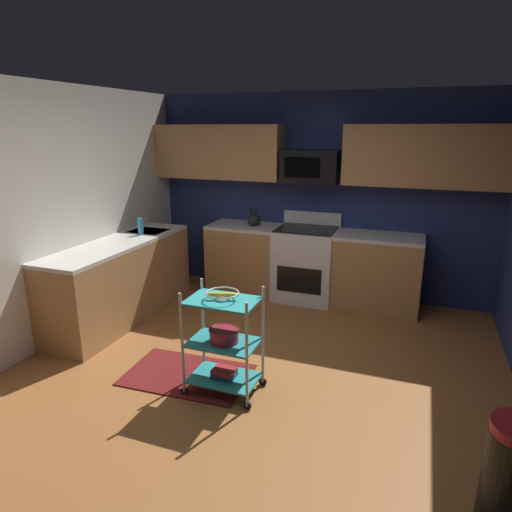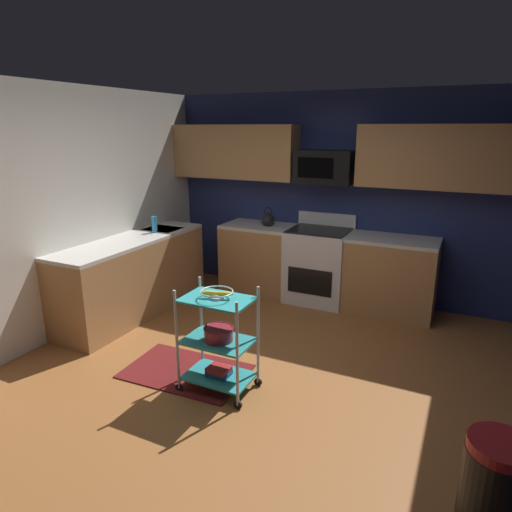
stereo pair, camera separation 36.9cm
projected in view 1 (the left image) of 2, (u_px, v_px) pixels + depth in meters
The scene contains 14 objects.
floor at pixel (251, 381), 3.99m from camera, with size 4.40×4.80×0.04m, color #995B2D.
wall_back at pixel (318, 196), 5.82m from camera, with size 4.52×0.06×2.60m, color navy.
wall_left at pixel (39, 219), 4.38m from camera, with size 0.06×4.80×2.60m, color silver.
counter_run at pixel (232, 271), 5.50m from camera, with size 3.56×2.70×0.92m.
oven_range at pixel (306, 263), 5.77m from camera, with size 0.76×0.65×1.10m.
upper_cabinets at pixel (317, 154), 5.48m from camera, with size 4.40×0.33×0.70m.
microwave at pixel (311, 166), 5.52m from camera, with size 0.70×0.39×0.40m.
rolling_cart at pixel (223, 342), 3.70m from camera, with size 0.63×0.39×0.91m.
fruit_bowl at pixel (222, 294), 3.58m from camera, with size 0.27×0.27×0.07m.
mixing_bowl_large at pixel (224, 335), 3.68m from camera, with size 0.25×0.25×0.11m.
book_stack at pixel (224, 373), 3.78m from camera, with size 0.20×0.16×0.07m.
kettle at pixel (254, 220), 5.86m from camera, with size 0.21×0.18×0.26m.
dish_soap_bottle at pixel (141, 227), 5.35m from camera, with size 0.06×0.06×0.20m, color #2D8CBF.
floor_rug at pixel (188, 375), 4.05m from camera, with size 1.10×0.70×0.01m, color maroon.
Camera 1 is at (1.28, -3.29, 2.16)m, focal length 31.36 mm.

